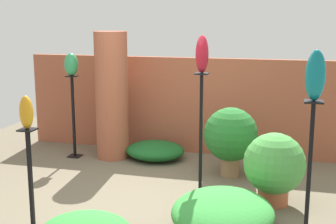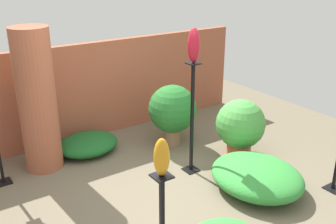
% 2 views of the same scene
% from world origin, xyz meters
% --- Properties ---
extents(ground_plane, '(8.00, 8.00, 0.00)m').
position_xyz_m(ground_plane, '(0.00, 0.00, 0.00)').
color(ground_plane, '#6B604C').
extents(brick_wall_back, '(5.60, 0.12, 1.58)m').
position_xyz_m(brick_wall_back, '(0.00, 2.24, 0.79)').
color(brick_wall_back, '#9E5138').
rests_on(brick_wall_back, ground).
extents(brick_pillar, '(0.52, 0.52, 2.01)m').
position_xyz_m(brick_pillar, '(-1.11, 1.60, 1.01)').
color(brick_pillar, '#9E5138').
rests_on(brick_pillar, ground).
extents(pedestal_amber, '(0.20, 0.20, 1.14)m').
position_xyz_m(pedestal_amber, '(-0.92, -1.18, 0.52)').
color(pedestal_amber, black).
rests_on(pedestal_amber, ground).
extents(pedestal_teal, '(0.20, 0.20, 1.54)m').
position_xyz_m(pedestal_teal, '(1.80, -1.12, 0.71)').
color(pedestal_teal, black).
rests_on(pedestal_teal, ground).
extents(pedestal_jade, '(0.20, 0.20, 1.32)m').
position_xyz_m(pedestal_jade, '(-1.73, 1.47, 0.61)').
color(pedestal_jade, black).
rests_on(pedestal_jade, ground).
extents(pedestal_ruby, '(0.20, 0.20, 1.57)m').
position_xyz_m(pedestal_ruby, '(0.56, 0.32, 0.73)').
color(pedestal_ruby, black).
rests_on(pedestal_ruby, ground).
extents(art_vase_amber, '(0.14, 0.13, 0.34)m').
position_xyz_m(art_vase_amber, '(-0.92, -1.18, 1.30)').
color(art_vase_amber, orange).
rests_on(art_vase_amber, pedestal_amber).
extents(art_vase_teal, '(0.17, 0.16, 0.43)m').
position_xyz_m(art_vase_teal, '(1.80, -1.12, 1.75)').
color(art_vase_teal, '#0F727A').
rests_on(art_vase_teal, pedestal_teal).
extents(art_vase_jade, '(0.21, 0.23, 0.36)m').
position_xyz_m(art_vase_jade, '(-1.73, 1.47, 1.50)').
color(art_vase_jade, '#2D9356').
rests_on(art_vase_jade, pedestal_jade).
extents(art_vase_ruby, '(0.16, 0.16, 0.45)m').
position_xyz_m(art_vase_ruby, '(0.56, 0.32, 1.79)').
color(art_vase_ruby, maroon).
rests_on(art_vase_ruby, pedestal_ruby).
extents(potted_plant_walkway_edge, '(0.76, 0.76, 0.99)m').
position_xyz_m(potted_plant_walkway_edge, '(0.83, 1.17, 0.59)').
color(potted_plant_walkway_edge, '#936B4C').
rests_on(potted_plant_walkway_edge, ground).
extents(potted_plant_mid_left, '(0.74, 0.74, 0.88)m').
position_xyz_m(potted_plant_mid_left, '(1.47, 0.30, 0.48)').
color(potted_plant_mid_left, '#B25B38').
rests_on(potted_plant_mid_left, ground).
extents(foliage_bed_west, '(0.94, 0.80, 0.28)m').
position_xyz_m(foliage_bed_west, '(-0.42, 1.67, 0.14)').
color(foliage_bed_west, '#195923').
rests_on(foliage_bed_west, ground).
extents(foliage_bed_center, '(1.10, 1.26, 0.37)m').
position_xyz_m(foliage_bed_center, '(0.97, -0.54, 0.19)').
color(foliage_bed_center, '#338C38').
rests_on(foliage_bed_center, ground).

